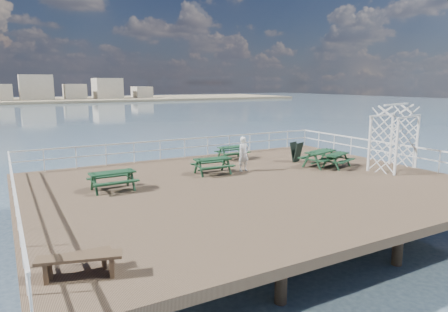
% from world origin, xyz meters
% --- Properties ---
extents(ground, '(18.00, 14.00, 0.30)m').
position_xyz_m(ground, '(0.00, 0.00, -0.15)').
color(ground, brown).
rests_on(ground, ground).
extents(sea_backdrop, '(300.00, 300.00, 9.20)m').
position_xyz_m(sea_backdrop, '(12.54, 134.07, -0.51)').
color(sea_backdrop, '#435A72').
rests_on(sea_backdrop, ground).
extents(railing, '(17.77, 13.76, 1.10)m').
position_xyz_m(railing, '(-0.07, 2.57, 0.87)').
color(railing, silver).
rests_on(railing, ground).
extents(picnic_table_a, '(1.77, 1.44, 0.85)m').
position_xyz_m(picnic_table_a, '(-5.37, 1.70, 0.54)').
color(picnic_table_a, '#12311C').
rests_on(picnic_table_a, ground).
extents(picnic_table_b, '(1.67, 1.37, 0.79)m').
position_xyz_m(picnic_table_b, '(2.14, 5.11, 0.51)').
color(picnic_table_b, '#12311C').
rests_on(picnic_table_b, ground).
extents(picnic_table_c, '(1.97, 1.80, 0.78)m').
position_xyz_m(picnic_table_c, '(5.57, 0.59, 0.50)').
color(picnic_table_c, '#12311C').
rests_on(picnic_table_c, ground).
extents(picnic_table_d, '(1.77, 1.46, 0.83)m').
position_xyz_m(picnic_table_d, '(-0.56, 2.35, 0.53)').
color(picnic_table_d, '#12311C').
rests_on(picnic_table_d, ground).
extents(picnic_table_e, '(2.20, 1.95, 0.91)m').
position_xyz_m(picnic_table_e, '(5.00, 1.14, 0.58)').
color(picnic_table_e, '#12311C').
rests_on(picnic_table_e, ground).
extents(flat_bench_near, '(1.84, 0.93, 0.52)m').
position_xyz_m(flat_bench_near, '(-7.80, -5.24, 0.39)').
color(flat_bench_near, brown).
rests_on(flat_bench_near, ground).
extents(flat_bench_far, '(1.52, 0.44, 0.43)m').
position_xyz_m(flat_bench_far, '(-7.80, -4.93, 0.32)').
color(flat_bench_far, brown).
rests_on(flat_bench_far, ground).
extents(trellis_arbor, '(2.85, 1.98, 3.22)m').
position_xyz_m(trellis_arbor, '(7.60, -1.11, 1.43)').
color(trellis_arbor, silver).
rests_on(trellis_arbor, ground).
extents(sandwich_board, '(0.79, 0.69, 1.08)m').
position_xyz_m(sandwich_board, '(4.71, 2.69, 0.52)').
color(sandwich_board, black).
rests_on(sandwich_board, ground).
extents(person, '(0.65, 0.46, 1.67)m').
position_xyz_m(person, '(1.02, 2.14, 0.83)').
color(person, white).
rests_on(person, ground).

